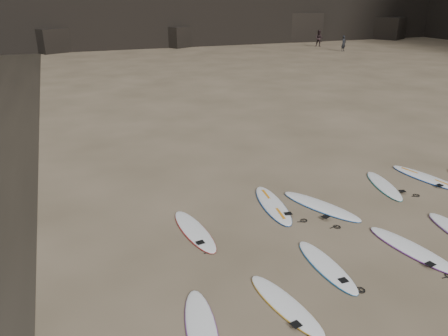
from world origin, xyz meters
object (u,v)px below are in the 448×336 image
object	(u,v)px
surfboard_5	(194,230)
surfboard_1	(285,304)
surfboard_6	(273,204)
surfboard_8	(384,185)
surfboard_9	(426,177)
person_b	(319,38)
surfboard_7	(321,206)
surfboard_2	(326,266)
surfboard_0	(201,329)
person_a	(344,43)
surfboard_3	(412,249)

from	to	relation	value
surfboard_5	surfboard_1	bearing A→B (deg)	-81.71
surfboard_6	surfboard_8	size ratio (longest dim) A/B	1.13
surfboard_1	surfboard_8	size ratio (longest dim) A/B	0.95
surfboard_9	person_b	world-z (taller)	person_b
surfboard_7	person_b	world-z (taller)	person_b
surfboard_5	person_b	size ratio (longest dim) A/B	1.30
surfboard_7	surfboard_6	bearing A→B (deg)	132.89
surfboard_2	surfboard_5	xyz separation A→B (m)	(-2.37, 2.66, 0.00)
surfboard_0	person_b	xyz separation A→B (m)	(28.01, 39.83, 0.90)
surfboard_5	person_a	bearing A→B (deg)	44.29
surfboard_5	surfboard_9	world-z (taller)	surfboard_9
surfboard_8	surfboard_7	bearing A→B (deg)	-153.18
surfboard_1	surfboard_3	world-z (taller)	surfboard_3
surfboard_1	surfboard_5	bearing A→B (deg)	93.04
surfboard_3	surfboard_5	world-z (taller)	surfboard_3
surfboard_7	surfboard_2	bearing A→B (deg)	-142.97
surfboard_2	surfboard_6	bearing A→B (deg)	85.49
surfboard_7	person_a	distance (m)	39.06
surfboard_1	surfboard_6	distance (m)	4.50
surfboard_3	surfboard_5	size ratio (longest dim) A/B	1.04
surfboard_6	surfboard_7	size ratio (longest dim) A/B	1.00
surfboard_1	person_b	world-z (taller)	person_b
surfboard_2	surfboard_8	xyz separation A→B (m)	(4.34, 3.21, 0.00)
surfboard_3	surfboard_2	bearing A→B (deg)	166.04
surfboard_1	surfboard_8	world-z (taller)	surfboard_8
surfboard_1	surfboard_3	size ratio (longest dim) A/B	0.88
surfboard_2	surfboard_8	distance (m)	5.40
surfboard_2	person_a	bearing A→B (deg)	54.47
surfboard_0	surfboard_7	bearing A→B (deg)	46.44
surfboard_5	surfboard_3	bearing A→B (deg)	-35.71
surfboard_8	surfboard_1	bearing A→B (deg)	-129.47
surfboard_3	surfboard_7	xyz separation A→B (m)	(-0.80, 2.84, 0.00)
surfboard_8	person_a	xyz separation A→B (m)	(20.38, 30.92, 0.79)
surfboard_3	person_a	world-z (taller)	person_a
surfboard_5	person_a	world-z (taller)	person_a
surfboard_6	surfboard_9	bearing A→B (deg)	7.58
surfboard_8	surfboard_6	bearing A→B (deg)	-164.89
surfboard_3	person_a	xyz separation A→B (m)	(22.35, 34.29, 0.78)
person_b	surfboard_1	bearing A→B (deg)	-82.67
person_b	surfboard_5	bearing A→B (deg)	-85.99
surfboard_3	person_b	world-z (taller)	person_b
person_a	surfboard_6	bearing A→B (deg)	-147.57
surfboard_0	person_b	bearing A→B (deg)	65.41
surfboard_6	person_b	size ratio (longest dim) A/B	1.42
surfboard_0	surfboard_1	xyz separation A→B (m)	(1.81, 0.04, -0.00)
surfboard_9	person_a	distance (m)	36.09
surfboard_2	person_b	xyz separation A→B (m)	(24.65, 38.94, 0.90)
surfboard_0	person_b	world-z (taller)	person_b
surfboard_1	surfboard_9	world-z (taller)	surfboard_9
surfboard_6	surfboard_9	size ratio (longest dim) A/B	1.01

